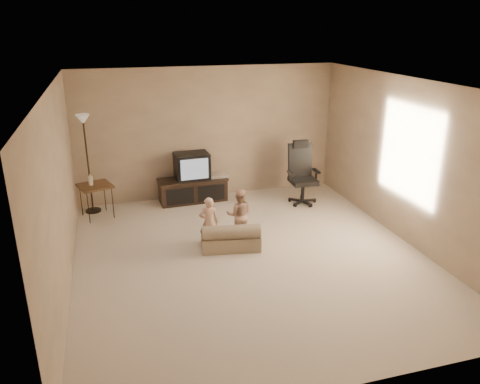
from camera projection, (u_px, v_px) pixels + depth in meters
The scene contains 9 objects.
floor at pixel (250, 257), 6.88m from camera, with size 5.50×5.50×0.00m, color beige.
room_shell at pixel (251, 157), 6.36m from camera, with size 5.50×5.50×5.50m.
tv_stand at pixel (193, 181), 8.90m from camera, with size 1.34×0.54×0.95m.
office_chair at pixel (302, 181), 8.83m from camera, with size 0.58×0.60×1.18m.
side_table at pixel (95, 186), 8.11m from camera, with size 0.67×0.67×0.80m.
floor_lamp at pixel (86, 142), 8.09m from camera, with size 0.28×0.28×1.77m.
child_sofa at pixel (231, 238), 7.08m from camera, with size 0.96×0.65×0.43m.
toddler_left at pixel (209, 223), 7.03m from camera, with size 0.30×0.22×0.82m, color tan.
toddler_right at pixel (239, 215), 7.29m from camera, with size 0.41×0.23×0.85m, color tan.
Camera 1 is at (-1.84, -5.86, 3.26)m, focal length 35.00 mm.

